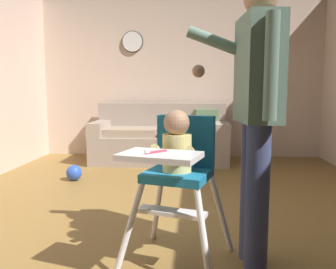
{
  "coord_description": "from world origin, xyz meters",
  "views": [
    {
      "loc": [
        0.2,
        -2.58,
        1.05
      ],
      "look_at": [
        0.05,
        -0.46,
        0.78
      ],
      "focal_mm": 36.92,
      "sensor_mm": 36.0,
      "label": 1
    }
  ],
  "objects_px": {
    "couch": "(161,139)",
    "high_chair": "(178,159)",
    "adult_standing": "(256,110)",
    "wall_clock": "(132,42)",
    "toy_ball": "(74,173)"
  },
  "relations": [
    {
      "from": "couch",
      "to": "high_chair",
      "type": "height_order",
      "value": "high_chair"
    },
    {
      "from": "high_chair",
      "to": "adult_standing",
      "type": "distance_m",
      "value": 0.54
    },
    {
      "from": "couch",
      "to": "wall_clock",
      "type": "xyz_separation_m",
      "value": [
        -0.49,
        0.48,
        1.49
      ]
    },
    {
      "from": "adult_standing",
      "to": "wall_clock",
      "type": "relative_size",
      "value": 4.92
    },
    {
      "from": "couch",
      "to": "toy_ball",
      "type": "height_order",
      "value": "couch"
    },
    {
      "from": "couch",
      "to": "high_chair",
      "type": "distance_m",
      "value": 3.1
    },
    {
      "from": "high_chair",
      "to": "adult_standing",
      "type": "xyz_separation_m",
      "value": [
        0.45,
        0.04,
        0.29
      ]
    },
    {
      "from": "couch",
      "to": "high_chair",
      "type": "bearing_deg",
      "value": 7.08
    },
    {
      "from": "adult_standing",
      "to": "wall_clock",
      "type": "bearing_deg",
      "value": -73.96
    },
    {
      "from": "couch",
      "to": "high_chair",
      "type": "relative_size",
      "value": 2.09
    },
    {
      "from": "couch",
      "to": "high_chair",
      "type": "xyz_separation_m",
      "value": [
        0.38,
        -3.06,
        0.31
      ]
    },
    {
      "from": "couch",
      "to": "wall_clock",
      "type": "bearing_deg",
      "value": -133.98
    },
    {
      "from": "adult_standing",
      "to": "toy_ball",
      "type": "distance_m",
      "value": 2.68
    },
    {
      "from": "high_chair",
      "to": "wall_clock",
      "type": "relative_size",
      "value": 2.81
    },
    {
      "from": "adult_standing",
      "to": "toy_ball",
      "type": "relative_size",
      "value": 9.04
    }
  ]
}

